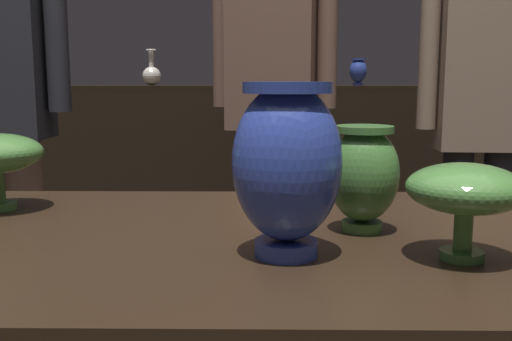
# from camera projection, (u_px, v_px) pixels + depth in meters

# --- Properties ---
(back_display_shelf) EXTENTS (2.60, 0.40, 0.99)m
(back_display_shelf) POSITION_uv_depth(u_px,v_px,m) (254.00, 181.00, 3.05)
(back_display_shelf) COLOR black
(back_display_shelf) RESTS_ON ground_plane
(vase_centerpiece) EXTENTS (0.14, 0.14, 0.22)m
(vase_centerpiece) POSITION_uv_depth(u_px,v_px,m) (287.00, 163.00, 0.71)
(vase_centerpiece) COLOR #2D429E
(vase_centerpiece) RESTS_ON display_plinth
(vase_tall_behind) EXTENTS (0.10, 0.10, 0.15)m
(vase_tall_behind) POSITION_uv_depth(u_px,v_px,m) (363.00, 174.00, 0.84)
(vase_tall_behind) COLOR #477A38
(vase_tall_behind) RESTS_ON display_plinth
(vase_right_accent) EXTENTS (0.14, 0.14, 0.12)m
(vase_right_accent) POSITION_uv_depth(u_px,v_px,m) (465.00, 191.00, 0.70)
(vase_right_accent) COLOR #477A38
(vase_right_accent) RESTS_ON display_plinth
(shelf_vase_right) EXTENTS (0.09, 0.09, 0.13)m
(shelf_vase_right) POSITION_uv_depth(u_px,v_px,m) (358.00, 71.00, 2.91)
(shelf_vase_right) COLOR #2D429E
(shelf_vase_right) RESTS_ON back_display_shelf
(shelf_vase_far_right) EXTENTS (0.13, 0.13, 0.21)m
(shelf_vase_far_right) POSITION_uv_depth(u_px,v_px,m) (464.00, 62.00, 2.88)
(shelf_vase_far_right) COLOR gray
(shelf_vase_far_right) RESTS_ON back_display_shelf
(shelf_vase_left) EXTENTS (0.09, 0.09, 0.18)m
(shelf_vase_left) POSITION_uv_depth(u_px,v_px,m) (152.00, 74.00, 2.94)
(shelf_vase_left) COLOR silver
(shelf_vase_left) RESTS_ON back_display_shelf
(shelf_vase_center) EXTENTS (0.07, 0.07, 0.16)m
(shelf_vase_center) POSITION_uv_depth(u_px,v_px,m) (254.00, 76.00, 2.90)
(shelf_vase_center) COLOR gray
(shelf_vase_center) RESTS_ON back_display_shelf
(shelf_vase_far_left) EXTENTS (0.07, 0.07, 0.12)m
(shelf_vase_far_left) POSITION_uv_depth(u_px,v_px,m) (55.00, 73.00, 3.03)
(shelf_vase_far_left) COLOR red
(shelf_vase_far_left) RESTS_ON back_display_shelf
(visitor_center_back) EXTENTS (0.45, 0.26, 1.69)m
(visitor_center_back) POSITION_uv_depth(u_px,v_px,m) (273.00, 85.00, 2.15)
(visitor_center_back) COLOR #846B56
(visitor_center_back) RESTS_ON ground_plane
(visitor_near_right) EXTENTS (0.47, 0.20, 1.55)m
(visitor_near_right) POSITION_uv_depth(u_px,v_px,m) (482.00, 111.00, 2.12)
(visitor_near_right) COLOR #232328
(visitor_near_right) RESTS_ON ground_plane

